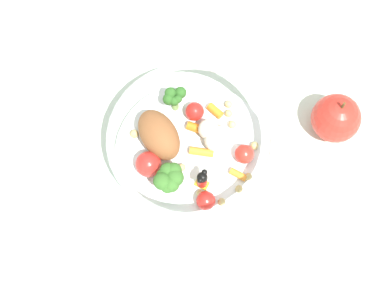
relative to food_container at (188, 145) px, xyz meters
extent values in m
plane|color=silver|center=(-0.01, -0.01, -0.03)|extent=(2.40, 2.40, 0.00)
cylinder|color=white|center=(0.00, 0.00, -0.03)|extent=(0.21, 0.21, 0.01)
torus|color=white|center=(0.00, 0.00, 0.03)|extent=(0.22, 0.22, 0.01)
ellipsoid|color=brown|center=(0.03, -0.03, 0.00)|extent=(0.06, 0.08, 0.05)
cylinder|color=#7FAD5B|center=(0.04, 0.04, -0.01)|extent=(0.01, 0.01, 0.02)
sphere|color=#386B28|center=(0.05, 0.04, 0.02)|extent=(0.02, 0.02, 0.02)
sphere|color=#386B28|center=(0.04, 0.05, 0.01)|extent=(0.02, 0.02, 0.02)
sphere|color=#386B28|center=(0.04, 0.05, 0.01)|extent=(0.02, 0.02, 0.02)
sphere|color=#386B28|center=(0.03, 0.04, 0.01)|extent=(0.02, 0.02, 0.02)
sphere|color=#386B28|center=(0.03, 0.04, 0.01)|extent=(0.02, 0.02, 0.02)
sphere|color=#386B28|center=(0.03, 0.03, 0.01)|extent=(0.02, 0.02, 0.02)
sphere|color=#386B28|center=(0.04, 0.03, 0.01)|extent=(0.02, 0.02, 0.02)
sphere|color=#386B28|center=(0.04, 0.03, 0.01)|extent=(0.02, 0.02, 0.02)
cylinder|color=#7FAD5B|center=(-0.01, -0.07, -0.01)|extent=(0.01, 0.01, 0.02)
sphere|color=#2D6023|center=(0.00, -0.07, 0.01)|extent=(0.02, 0.02, 0.02)
sphere|color=#2D6023|center=(0.00, -0.06, 0.01)|extent=(0.01, 0.01, 0.01)
sphere|color=#2D6023|center=(-0.01, -0.06, 0.01)|extent=(0.01, 0.01, 0.01)
sphere|color=#2D6023|center=(-0.01, -0.07, 0.01)|extent=(0.02, 0.02, 0.02)
sphere|color=#2D6023|center=(0.00, -0.07, 0.01)|extent=(0.02, 0.02, 0.02)
sphere|color=silver|center=(-0.04, 0.00, -0.01)|extent=(0.02, 0.02, 0.02)
sphere|color=silver|center=(-0.04, 0.00, -0.01)|extent=(0.03, 0.03, 0.03)
sphere|color=silver|center=(-0.04, 0.00, -0.01)|extent=(0.02, 0.02, 0.02)
sphere|color=silver|center=(-0.05, 0.00, -0.01)|extent=(0.03, 0.03, 0.03)
sphere|color=silver|center=(-0.04, -0.01, -0.01)|extent=(0.02, 0.02, 0.02)
sphere|color=silver|center=(-0.03, -0.01, 0.00)|extent=(0.03, 0.03, 0.03)
cube|color=yellow|center=(0.00, 0.05, -0.02)|extent=(0.02, 0.02, 0.00)
cylinder|color=red|center=(0.00, 0.05, -0.01)|extent=(0.02, 0.02, 0.02)
sphere|color=black|center=(0.00, 0.05, 0.01)|extent=(0.01, 0.01, 0.01)
sphere|color=black|center=(0.00, 0.05, 0.01)|extent=(0.01, 0.01, 0.01)
sphere|color=black|center=(0.00, 0.05, 0.01)|extent=(0.01, 0.01, 0.01)
cylinder|color=orange|center=(-0.01, 0.01, -0.02)|extent=(0.03, 0.02, 0.01)
cylinder|color=orange|center=(-0.02, -0.02, -0.01)|extent=(0.03, 0.03, 0.01)
cylinder|color=orange|center=(-0.05, 0.06, -0.02)|extent=(0.02, 0.02, 0.01)
cylinder|color=orange|center=(-0.05, -0.04, -0.01)|extent=(0.02, 0.03, 0.01)
sphere|color=red|center=(0.06, 0.01, 0.00)|extent=(0.03, 0.03, 0.03)
sphere|color=red|center=(-0.07, 0.03, -0.01)|extent=(0.03, 0.03, 0.03)
sphere|color=red|center=(0.00, 0.08, -0.01)|extent=(0.02, 0.02, 0.02)
sphere|color=red|center=(-0.03, -0.05, -0.01)|extent=(0.03, 0.03, 0.03)
sphere|color=tan|center=(-0.04, 0.07, -0.02)|extent=(0.01, 0.01, 0.01)
sphere|color=tan|center=(0.06, -0.05, -0.01)|extent=(0.01, 0.01, 0.01)
sphere|color=#D1B775|center=(0.01, 0.06, -0.02)|extent=(0.01, 0.01, 0.01)
sphere|color=#D1B775|center=(-0.07, -0.01, -0.01)|extent=(0.01, 0.01, 0.01)
sphere|color=tan|center=(0.02, 0.02, -0.02)|extent=(0.01, 0.01, 0.01)
sphere|color=tan|center=(-0.08, 0.03, -0.01)|extent=(0.01, 0.01, 0.01)
sphere|color=#D1B775|center=(-0.01, 0.08, -0.02)|extent=(0.01, 0.01, 0.01)
sphere|color=#D1B775|center=(-0.07, -0.04, -0.01)|extent=(0.01, 0.01, 0.01)
sphere|color=tan|center=(-0.06, 0.06, -0.02)|extent=(0.01, 0.01, 0.01)
sphere|color=tan|center=(-0.07, -0.03, -0.02)|extent=(0.01, 0.01, 0.01)
sphere|color=red|center=(-0.20, 0.03, 0.00)|extent=(0.07, 0.07, 0.07)
cylinder|color=brown|center=(-0.20, 0.03, 0.04)|extent=(0.00, 0.00, 0.01)
camera|label=1|loc=(0.09, 0.25, 0.67)|focal=51.81mm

